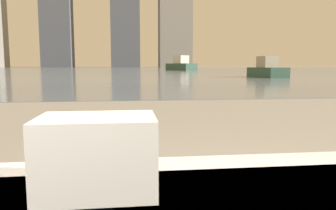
{
  "coord_description": "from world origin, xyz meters",
  "views": [
    {
      "loc": [
        -0.19,
        0.16,
        0.75
      ],
      "look_at": [
        0.04,
        2.13,
        0.5
      ],
      "focal_mm": 35.0,
      "sensor_mm": 36.0,
      "label": 1
    }
  ],
  "objects": [
    {
      "name": "harbor_boat_3",
      "position": [
        8.18,
        19.34,
        0.46
      ],
      "size": [
        1.31,
        3.45,
        1.28
      ],
      "color": "#335647",
      "rests_on": "harbor_water"
    },
    {
      "name": "harbor_boat_2",
      "position": [
        7.24,
        46.57,
        0.75
      ],
      "size": [
        3.94,
        5.88,
        2.09
      ],
      "color": "#335647",
      "rests_on": "harbor_water"
    },
    {
      "name": "towel_stack",
      "position": [
        -0.26,
        0.83,
        0.56
      ],
      "size": [
        0.24,
        0.17,
        0.16
      ],
      "color": "white",
      "rests_on": "bathtub"
    },
    {
      "name": "harbor_water",
      "position": [
        0.0,
        62.0,
        0.01
      ],
      "size": [
        180.0,
        110.0,
        0.01
      ],
      "color": "slate",
      "rests_on": "ground_plane"
    },
    {
      "name": "skyline_tower_1",
      "position": [
        -24.31,
        118.0,
        18.58
      ],
      "size": [
        10.0,
        7.89,
        37.17
      ],
      "color": "#4C515B",
      "rests_on": "ground_plane"
    }
  ]
}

